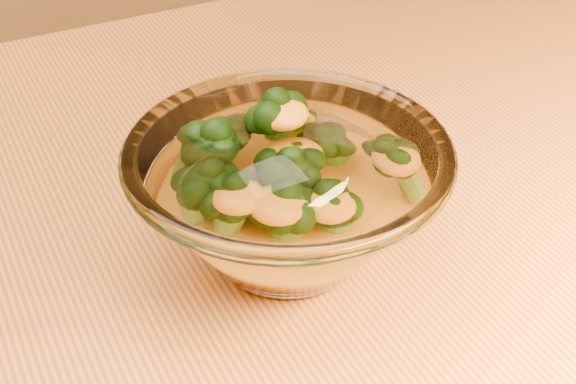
{
  "coord_description": "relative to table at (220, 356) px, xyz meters",
  "views": [
    {
      "loc": [
        -0.14,
        -0.39,
        1.11
      ],
      "look_at": [
        0.05,
        -0.02,
        0.8
      ],
      "focal_mm": 50.0,
      "sensor_mm": 36.0,
      "label": 1
    }
  ],
  "objects": [
    {
      "name": "glass_bowl",
      "position": [
        0.05,
        -0.02,
        0.15
      ],
      "size": [
        0.21,
        0.21,
        0.09
      ],
      "color": "white",
      "rests_on": "table"
    },
    {
      "name": "cheese_sauce",
      "position": [
        0.05,
        -0.02,
        0.13
      ],
      "size": [
        0.12,
        0.12,
        0.03
      ],
      "primitive_type": "ellipsoid",
      "color": "orange",
      "rests_on": "glass_bowl"
    },
    {
      "name": "broccoli_heap",
      "position": [
        0.04,
        -0.01,
        0.16
      ],
      "size": [
        0.15,
        0.12,
        0.08
      ],
      "color": "black",
      "rests_on": "cheese_sauce"
    },
    {
      "name": "table",
      "position": [
        0.0,
        0.0,
        0.0
      ],
      "size": [
        1.2,
        0.8,
        0.75
      ],
      "color": "#D97F41",
      "rests_on": "ground"
    }
  ]
}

